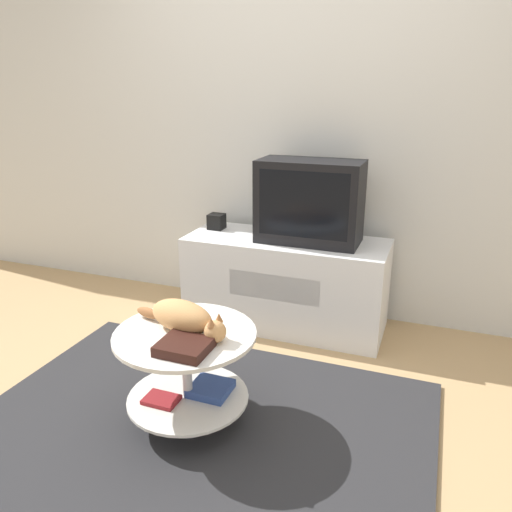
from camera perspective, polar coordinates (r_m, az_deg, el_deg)
ground_plane at (r=2.45m, az=-6.75°, el=-19.14°), size 12.00×12.00×0.00m
wall_back at (r=3.36m, az=4.71°, el=15.32°), size 8.00×0.05×2.60m
rug at (r=2.44m, az=-6.76°, el=-18.95°), size 2.09×1.52×0.02m
tv_stand at (r=3.25m, az=3.40°, el=-3.03°), size 1.27×0.50×0.59m
tv at (r=3.05m, az=6.14°, el=6.18°), size 0.62×0.31×0.50m
speaker at (r=3.38m, az=-4.53°, el=3.96°), size 0.10×0.10×0.10m
coffee_table at (r=2.32m, az=-7.78°, el=-12.42°), size 0.63×0.63×0.46m
dvd_box at (r=2.08m, az=-8.20°, el=-10.22°), size 0.20×0.18×0.04m
cat at (r=2.21m, az=-8.17°, el=-6.98°), size 0.50×0.22×0.14m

